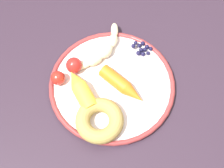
% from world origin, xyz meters
% --- Properties ---
extents(ground_plane, '(6.00, 6.00, 0.00)m').
position_xyz_m(ground_plane, '(0.00, 0.00, 0.00)').
color(ground_plane, '#5B514D').
extents(dining_table, '(0.90, 0.97, 0.75)m').
position_xyz_m(dining_table, '(0.00, 0.00, 0.66)').
color(dining_table, '#30212E').
rests_on(dining_table, ground_plane).
extents(plate, '(0.31, 0.31, 0.02)m').
position_xyz_m(plate, '(-0.02, -0.02, 0.76)').
color(plate, silver).
rests_on(plate, dining_table).
extents(banana, '(0.12, 0.14, 0.03)m').
position_xyz_m(banana, '(-0.12, -0.02, 0.78)').
color(banana, '#F5E5AD').
rests_on(banana, plate).
extents(carrot_orange, '(0.12, 0.10, 0.03)m').
position_xyz_m(carrot_orange, '(-0.01, 0.00, 0.78)').
color(carrot_orange, orange).
rests_on(carrot_orange, plate).
extents(carrot_yellow, '(0.12, 0.07, 0.04)m').
position_xyz_m(carrot_yellow, '(-0.01, -0.10, 0.78)').
color(carrot_yellow, yellow).
rests_on(carrot_yellow, plate).
extents(donut, '(0.15, 0.15, 0.03)m').
position_xyz_m(donut, '(0.07, -0.07, 0.78)').
color(donut, '#B19249').
rests_on(donut, plate).
extents(blueberry_pile, '(0.04, 0.05, 0.02)m').
position_xyz_m(blueberry_pile, '(-0.10, 0.08, 0.77)').
color(blueberry_pile, '#191638').
rests_on(blueberry_pile, plate).
extents(tomato_near, '(0.04, 0.04, 0.04)m').
position_xyz_m(tomato_near, '(-0.08, -0.10, 0.78)').
color(tomato_near, red).
rests_on(tomato_near, plate).
extents(tomato_mid, '(0.03, 0.03, 0.03)m').
position_xyz_m(tomato_mid, '(-0.06, -0.15, 0.78)').
color(tomato_mid, red).
rests_on(tomato_mid, plate).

